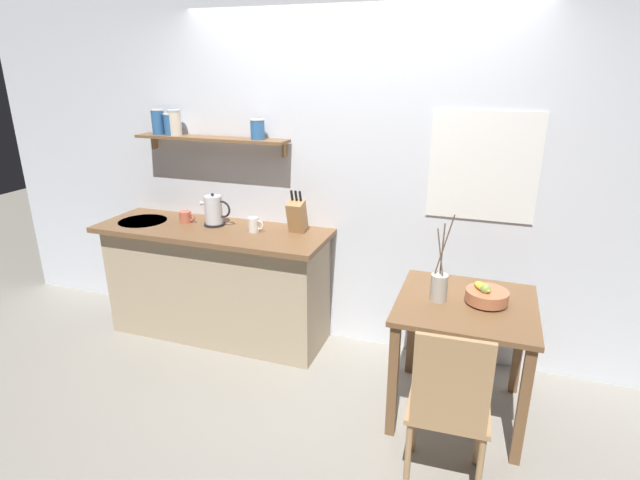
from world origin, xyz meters
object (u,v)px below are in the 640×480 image
object	(u,v)px
knife_block	(297,216)
coffee_mug_by_sink	(186,217)
dining_table	(464,323)
fruit_bowl	(486,295)
electric_kettle	(214,211)
coffee_mug_spare	(254,225)
twig_vase	(439,286)
dining_chair_near	(449,404)

from	to	relation	value
knife_block	coffee_mug_by_sink	size ratio (longest dim) A/B	2.41
dining_table	fruit_bowl	xyz separation A→B (m)	(0.11, 0.03, 0.19)
electric_kettle	coffee_mug_spare	xyz separation A→B (m)	(0.36, -0.05, -0.06)
electric_kettle	coffee_mug_spare	distance (m)	0.37
coffee_mug_spare	fruit_bowl	bearing A→B (deg)	-11.53
twig_vase	fruit_bowl	bearing A→B (deg)	9.58
twig_vase	electric_kettle	size ratio (longest dim) A/B	2.09
twig_vase	knife_block	bearing A→B (deg)	156.31
twig_vase	electric_kettle	xyz separation A→B (m)	(-1.77, 0.43, 0.18)
dining_table	coffee_mug_by_sink	size ratio (longest dim) A/B	5.99
knife_block	coffee_mug_by_sink	distance (m)	0.93
dining_chair_near	twig_vase	world-z (taller)	twig_vase
dining_table	dining_chair_near	size ratio (longest dim) A/B	0.84
coffee_mug_spare	dining_chair_near	bearing A→B (deg)	-33.75
dining_chair_near	coffee_mug_spare	size ratio (longest dim) A/B	7.86
twig_vase	coffee_mug_by_sink	distance (m)	2.08
electric_kettle	dining_table	bearing A→B (deg)	-12.07
fruit_bowl	knife_block	xyz separation A→B (m)	(-1.37, 0.44, 0.23)
coffee_mug_by_sink	dining_table	bearing A→B (deg)	-10.40
coffee_mug_by_sink	dining_chair_near	bearing A→B (deg)	-26.30
dining_table	twig_vase	world-z (taller)	twig_vase
dining_table	dining_chair_near	distance (m)	0.68
fruit_bowl	twig_vase	distance (m)	0.28
dining_table	electric_kettle	size ratio (longest dim) A/B	3.13
knife_block	dining_chair_near	bearing A→B (deg)	-42.27
knife_block	coffee_mug_by_sink	xyz separation A→B (m)	(-0.93, -0.06, -0.08)
dining_chair_near	coffee_mug_by_sink	xyz separation A→B (m)	(-2.18, 1.08, 0.44)
fruit_bowl	electric_kettle	bearing A→B (deg)	169.24
dining_table	fruit_bowl	distance (m)	0.22
knife_block	dining_table	bearing A→B (deg)	-20.08
dining_chair_near	coffee_mug_by_sink	world-z (taller)	coffee_mug_by_sink
twig_vase	electric_kettle	world-z (taller)	twig_vase
dining_table	coffee_mug_by_sink	xyz separation A→B (m)	(-2.19, 0.40, 0.34)
twig_vase	electric_kettle	distance (m)	1.84
fruit_bowl	twig_vase	size ratio (longest dim) A/B	0.46
dining_chair_near	coffee_mug_spare	xyz separation A→B (m)	(-1.56, 1.04, 0.45)
fruit_bowl	coffee_mug_spare	bearing A→B (deg)	168.47
fruit_bowl	knife_block	bearing A→B (deg)	162.34
dining_chair_near	knife_block	world-z (taller)	knife_block
knife_block	coffee_mug_by_sink	world-z (taller)	knife_block
fruit_bowl	coffee_mug_by_sink	distance (m)	2.34
fruit_bowl	twig_vase	world-z (taller)	twig_vase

